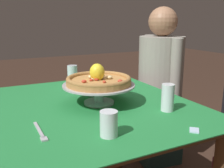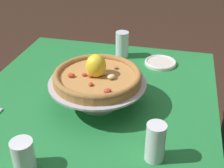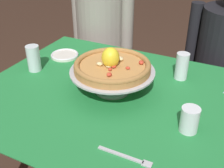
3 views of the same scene
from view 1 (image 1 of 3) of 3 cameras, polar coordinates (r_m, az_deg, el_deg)
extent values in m
cylinder|color=brown|center=(1.87, -21.86, -12.82)|extent=(0.06, 0.06, 0.71)
cylinder|color=brown|center=(2.07, 1.38, -9.06)|extent=(0.06, 0.06, 0.71)
cube|color=brown|center=(1.37, -4.12, -4.92)|extent=(1.09, 0.93, 0.02)
cube|color=#237F3D|center=(1.36, -4.13, -4.35)|extent=(1.13, 0.97, 0.00)
cylinder|color=#B7B7C1|center=(1.36, -2.86, -4.03)|extent=(0.16, 0.16, 0.01)
cylinder|color=#B7B7C1|center=(1.34, -2.88, -2.10)|extent=(0.05, 0.05, 0.08)
cylinder|color=#B7B7C1|center=(1.33, -2.91, -0.21)|extent=(0.37, 0.37, 0.01)
cylinder|color=#BC8447|center=(1.33, -2.92, 0.46)|extent=(0.33, 0.33, 0.02)
torus|color=#A6743E|center=(1.32, -2.92, 1.13)|extent=(0.33, 0.33, 0.02)
ellipsoid|color=tan|center=(1.31, -3.53, 1.16)|extent=(0.03, 0.03, 0.01)
ellipsoid|color=#C63D28|center=(1.30, -3.39, 1.04)|extent=(0.02, 0.03, 0.01)
ellipsoid|color=beige|center=(1.31, -4.02, 1.20)|extent=(0.03, 0.03, 0.01)
ellipsoid|color=beige|center=(1.35, -4.95, 1.57)|extent=(0.03, 0.02, 0.02)
ellipsoid|color=beige|center=(1.34, -2.36, 1.50)|extent=(0.03, 0.04, 0.02)
ellipsoid|color=#C63D28|center=(1.26, 1.78, 0.66)|extent=(0.03, 0.03, 0.02)
ellipsoid|color=#996B42|center=(1.41, -1.97, 1.97)|extent=(0.01, 0.02, 0.01)
ellipsoid|color=#C63D28|center=(1.26, -1.72, 0.53)|extent=(0.02, 0.02, 0.01)
ellipsoid|color=#C63D28|center=(1.26, -6.14, 0.60)|extent=(0.02, 0.03, 0.01)
ellipsoid|color=#4C7533|center=(1.32, -2.69, 1.31)|extent=(0.03, 0.03, 0.01)
ellipsoid|color=beige|center=(1.33, -0.50, 1.50)|extent=(0.04, 0.04, 0.02)
ellipsoid|color=#C63D28|center=(1.29, -4.58, 0.89)|extent=(0.02, 0.02, 0.01)
ellipsoid|color=beige|center=(1.35, -3.22, 1.43)|extent=(0.02, 0.02, 0.01)
ellipsoid|color=yellow|center=(1.32, -3.27, 2.60)|extent=(0.09, 0.09, 0.09)
cylinder|color=white|center=(0.98, -0.70, -8.68)|extent=(0.07, 0.07, 0.10)
cylinder|color=silver|center=(0.99, -0.70, -9.69)|extent=(0.06, 0.06, 0.06)
cylinder|color=white|center=(1.26, 12.08, -2.92)|extent=(0.06, 0.06, 0.13)
cylinder|color=silver|center=(1.27, 12.01, -4.18)|extent=(0.05, 0.05, 0.07)
cylinder|color=silver|center=(1.74, -8.64, 1.92)|extent=(0.07, 0.07, 0.13)
cylinder|color=silver|center=(1.75, -8.60, 0.99)|extent=(0.06, 0.06, 0.07)
cylinder|color=silver|center=(1.79, -2.01, 0.43)|extent=(0.15, 0.15, 0.01)
torus|color=white|center=(1.79, -2.01, 0.62)|extent=(0.15, 0.15, 0.01)
cube|color=#B7B7C1|center=(1.08, -15.72, -9.59)|extent=(0.16, 0.01, 0.01)
cube|color=#B7B7C1|center=(1.00, -14.63, -11.58)|extent=(0.03, 0.02, 0.01)
cube|color=silver|center=(1.09, 17.55, -9.63)|extent=(0.06, 0.06, 0.00)
cube|color=#1E3833|center=(2.26, 9.97, -10.96)|extent=(0.32, 0.35, 0.45)
cylinder|color=gray|center=(2.09, 10.57, 2.07)|extent=(0.39, 0.39, 0.59)
sphere|color=#9E7051|center=(2.05, 11.09, 13.27)|extent=(0.22, 0.22, 0.22)
cylinder|color=gray|center=(2.27, 7.98, 4.25)|extent=(0.08, 0.08, 0.50)
cylinder|color=gray|center=(1.90, 13.76, 2.10)|extent=(0.08, 0.08, 0.50)
camera|label=2|loc=(0.87, 51.76, 26.59)|focal=49.18mm
camera|label=3|loc=(0.87, -63.88, 23.31)|focal=45.43mm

